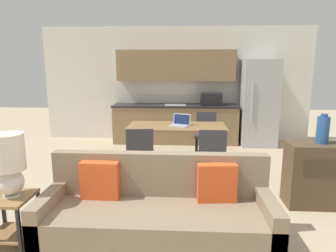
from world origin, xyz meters
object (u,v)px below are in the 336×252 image
at_px(vase, 323,130).
at_px(couch, 158,210).
at_px(side_table, 10,212).
at_px(dining_chair_near_right, 212,153).
at_px(dining_table, 177,129).
at_px(table_lamp, 8,162).
at_px(dining_chair_near_left, 140,152).
at_px(refrigerator, 258,103).
at_px(laptop, 180,123).
at_px(dining_chair_far_right, 206,132).

bearing_deg(vase, couch, -154.50).
relative_size(side_table, dining_chair_near_right, 0.58).
xyz_separation_m(dining_table, table_lamp, (-1.58, -2.42, 0.16)).
relative_size(dining_table, side_table, 3.32).
relative_size(couch, dining_chair_near_left, 2.59).
bearing_deg(side_table, refrigerator, 50.81).
bearing_deg(table_lamp, dining_table, 56.90).
distance_m(refrigerator, laptop, 2.46).
bearing_deg(dining_table, vase, -35.78).
relative_size(side_table, table_lamp, 0.80).
xyz_separation_m(dining_table, vase, (1.87, -1.34, 0.30)).
bearing_deg(side_table, couch, 5.26).
bearing_deg(side_table, vase, 17.40).
xyz_separation_m(refrigerator, couch, (-1.93, -4.04, -0.63)).
bearing_deg(vase, laptop, 143.30).
bearing_deg(dining_chair_near_right, refrigerator, -115.54).
relative_size(dining_table, vase, 4.52).
height_order(couch, dining_chair_near_left, dining_chair_near_left).
bearing_deg(table_lamp, dining_chair_near_right, 37.74).
distance_m(dining_table, dining_chair_near_left, 0.96).
bearing_deg(side_table, table_lamp, 22.87).
height_order(refrigerator, vase, refrigerator).
distance_m(couch, laptop, 2.36).
relative_size(dining_table, dining_chair_near_right, 1.92).
bearing_deg(dining_chair_near_left, laptop, -133.68).
bearing_deg(vase, side_table, -162.60).
bearing_deg(couch, dining_chair_near_right, 66.03).
xyz_separation_m(refrigerator, laptop, (-1.73, -1.74, -0.15)).
distance_m(side_table, table_lamp, 0.53).
bearing_deg(dining_chair_far_right, couch, -96.38).
height_order(dining_table, table_lamp, table_lamp).
relative_size(side_table, dining_chair_far_right, 0.58).
bearing_deg(table_lamp, refrigerator, 50.99).
xyz_separation_m(couch, laptop, (0.19, 2.30, 0.48)).
relative_size(couch, vase, 6.12).
bearing_deg(couch, side_table, -174.74).
distance_m(couch, vase, 2.31).
bearing_deg(laptop, dining_chair_far_right, 77.01).
bearing_deg(dining_table, refrigerator, 44.15).
distance_m(vase, dining_chair_near_left, 2.52).
bearing_deg(table_lamp, couch, 4.84).
relative_size(dining_table, table_lamp, 2.66).
height_order(table_lamp, dining_chair_near_left, table_lamp).
bearing_deg(vase, dining_chair_near_right, 156.88).
bearing_deg(dining_chair_far_right, table_lamp, -117.73).
xyz_separation_m(side_table, vase, (3.48, 1.09, 0.66)).
distance_m(vase, laptop, 2.26).
bearing_deg(dining_chair_near_right, side_table, 38.41).
xyz_separation_m(vase, laptop, (-1.81, 1.35, -0.19)).
xyz_separation_m(couch, dining_chair_near_left, (-0.40, 1.53, 0.17)).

